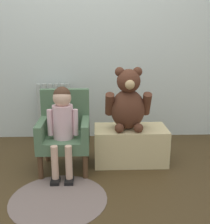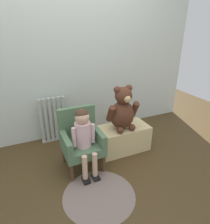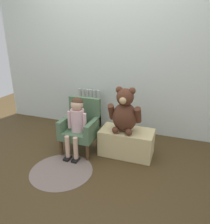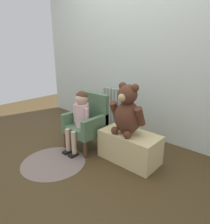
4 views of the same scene
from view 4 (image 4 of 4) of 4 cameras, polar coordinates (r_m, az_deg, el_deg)
ground_plane at (r=2.29m, az=-10.39°, el=-14.52°), size 6.00×6.00×0.00m
back_wall at (r=2.86m, az=9.11°, el=17.38°), size 3.80×0.05×2.40m
radiator at (r=3.09m, az=1.86°, el=0.98°), size 0.37×0.05×0.64m
child_armchair at (r=2.50m, az=-4.98°, el=-2.76°), size 0.43×0.41×0.68m
child_figure at (r=2.38m, az=-7.03°, el=-0.16°), size 0.25×0.35×0.74m
low_bench at (r=2.28m, az=7.00°, el=-9.81°), size 0.65×0.35×0.33m
large_teddy_bear at (r=2.12m, az=6.38°, el=0.00°), size 0.40×0.28×0.55m
floor_rug at (r=2.36m, az=-14.46°, el=-13.71°), size 0.70×0.70×0.01m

